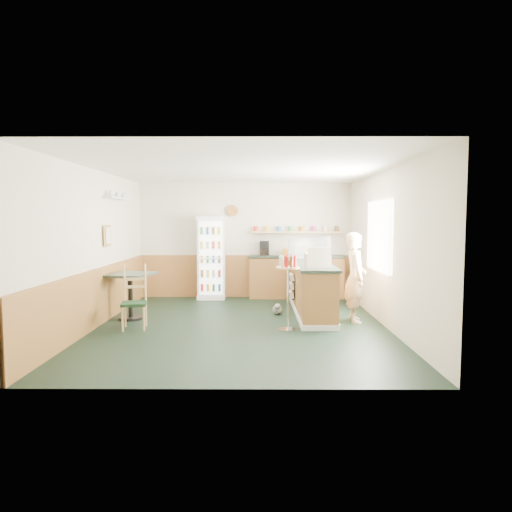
{
  "coord_description": "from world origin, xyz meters",
  "views": [
    {
      "loc": [
        0.32,
        -7.82,
        1.84
      ],
      "look_at": [
        0.27,
        0.6,
        1.17
      ],
      "focal_mm": 32.0,
      "sensor_mm": 36.0,
      "label": 1
    }
  ],
  "objects_px": {
    "cash_register": "(317,260)",
    "cafe_chair": "(135,295)",
    "condiment_stand": "(288,280)",
    "cafe_table": "(130,287)",
    "drinks_fridge": "(212,258)",
    "display_case": "(309,248)",
    "shopkeeper": "(355,277)"
  },
  "relations": [
    {
      "from": "cafe_chair",
      "to": "cash_register",
      "type": "bearing_deg",
      "value": -2.66
    },
    {
      "from": "cash_register",
      "to": "condiment_stand",
      "type": "distance_m",
      "value": 0.8
    },
    {
      "from": "cash_register",
      "to": "condiment_stand",
      "type": "bearing_deg",
      "value": -139.41
    },
    {
      "from": "display_case",
      "to": "cafe_table",
      "type": "height_order",
      "value": "display_case"
    },
    {
      "from": "cafe_chair",
      "to": "cafe_table",
      "type": "bearing_deg",
      "value": 103.58
    },
    {
      "from": "condiment_stand",
      "to": "cafe_table",
      "type": "relative_size",
      "value": 1.35
    },
    {
      "from": "shopkeeper",
      "to": "cafe_table",
      "type": "xyz_separation_m",
      "value": [
        -4.1,
        0.19,
        -0.2
      ]
    },
    {
      "from": "shopkeeper",
      "to": "cafe_chair",
      "type": "relative_size",
      "value": 1.49
    },
    {
      "from": "display_case",
      "to": "shopkeeper",
      "type": "relative_size",
      "value": 0.53
    },
    {
      "from": "condiment_stand",
      "to": "display_case",
      "type": "bearing_deg",
      "value": 73.71
    },
    {
      "from": "display_case",
      "to": "cash_register",
      "type": "bearing_deg",
      "value": -90.0
    },
    {
      "from": "display_case",
      "to": "shopkeeper",
      "type": "distance_m",
      "value": 1.49
    },
    {
      "from": "cash_register",
      "to": "cafe_chair",
      "type": "bearing_deg",
      "value": -175.61
    },
    {
      "from": "condiment_stand",
      "to": "drinks_fridge",
      "type": "bearing_deg",
      "value": 117.2
    },
    {
      "from": "cash_register",
      "to": "cafe_table",
      "type": "bearing_deg",
      "value": 172.73
    },
    {
      "from": "cafe_table",
      "to": "cash_register",
      "type": "bearing_deg",
      "value": -5.45
    },
    {
      "from": "condiment_stand",
      "to": "cafe_chair",
      "type": "bearing_deg",
      "value": 176.44
    },
    {
      "from": "shopkeeper",
      "to": "cafe_chair",
      "type": "bearing_deg",
      "value": 97.67
    },
    {
      "from": "shopkeeper",
      "to": "cafe_table",
      "type": "distance_m",
      "value": 4.11
    },
    {
      "from": "condiment_stand",
      "to": "shopkeeper",
      "type": "bearing_deg",
      "value": 26.98
    },
    {
      "from": "cafe_table",
      "to": "shopkeeper",
      "type": "bearing_deg",
      "value": -2.65
    },
    {
      "from": "drinks_fridge",
      "to": "display_case",
      "type": "bearing_deg",
      "value": -29.46
    },
    {
      "from": "display_case",
      "to": "cafe_table",
      "type": "relative_size",
      "value": 0.94
    },
    {
      "from": "condiment_stand",
      "to": "cafe_table",
      "type": "bearing_deg",
      "value": 163.88
    },
    {
      "from": "drinks_fridge",
      "to": "shopkeeper",
      "type": "distance_m",
      "value": 3.74
    },
    {
      "from": "cafe_table",
      "to": "condiment_stand",
      "type": "bearing_deg",
      "value": -16.12
    },
    {
      "from": "display_case",
      "to": "cash_register",
      "type": "relative_size",
      "value": 1.95
    },
    {
      "from": "condiment_stand",
      "to": "cafe_table",
      "type": "xyz_separation_m",
      "value": [
        -2.85,
        0.82,
        -0.24
      ]
    },
    {
      "from": "display_case",
      "to": "cash_register",
      "type": "xyz_separation_m",
      "value": [
        0.0,
        -1.37,
        -0.12
      ]
    },
    {
      "from": "display_case",
      "to": "condiment_stand",
      "type": "distance_m",
      "value": 1.99
    },
    {
      "from": "shopkeeper",
      "to": "cafe_chair",
      "type": "xyz_separation_m",
      "value": [
        -3.83,
        -0.47,
        -0.24
      ]
    },
    {
      "from": "drinks_fridge",
      "to": "shopkeeper",
      "type": "bearing_deg",
      "value": -40.8
    }
  ]
}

